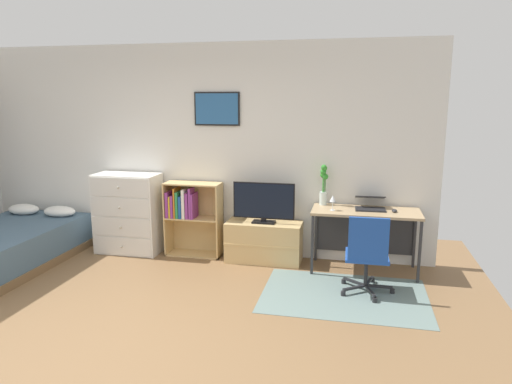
# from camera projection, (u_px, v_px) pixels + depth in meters

# --- Properties ---
(ground_plane) EXTENTS (7.20, 7.20, 0.00)m
(ground_plane) POSITION_uv_depth(u_px,v_px,m) (104.00, 337.00, 3.99)
(ground_plane) COLOR brown
(wall_back_with_posters) EXTENTS (6.12, 0.09, 2.70)m
(wall_back_with_posters) POSITION_uv_depth(u_px,v_px,m) (195.00, 150.00, 6.05)
(wall_back_with_posters) COLOR silver
(wall_back_with_posters) RESTS_ON ground_plane
(area_rug) EXTENTS (1.70, 1.20, 0.01)m
(area_rug) POSITION_uv_depth(u_px,v_px,m) (344.00, 295.00, 4.83)
(area_rug) COLOR slate
(area_rug) RESTS_ON ground_plane
(bed) EXTENTS (1.27, 2.04, 0.59)m
(bed) POSITION_uv_depth(u_px,v_px,m) (4.00, 247.00, 5.68)
(bed) COLOR brown
(bed) RESTS_ON ground_plane
(dresser) EXTENTS (0.84, 0.46, 1.05)m
(dresser) POSITION_uv_depth(u_px,v_px,m) (128.00, 213.00, 6.13)
(dresser) COLOR white
(dresser) RESTS_ON ground_plane
(bookshelf) EXTENTS (0.72, 0.30, 0.96)m
(bookshelf) POSITION_uv_depth(u_px,v_px,m) (189.00, 212.00, 6.01)
(bookshelf) COLOR tan
(bookshelf) RESTS_ON ground_plane
(tv_stand) EXTENTS (0.94, 0.41, 0.50)m
(tv_stand) POSITION_uv_depth(u_px,v_px,m) (264.00, 242.00, 5.82)
(tv_stand) COLOR tan
(tv_stand) RESTS_ON ground_plane
(television) EXTENTS (0.76, 0.16, 0.51)m
(television) POSITION_uv_depth(u_px,v_px,m) (264.00, 203.00, 5.69)
(television) COLOR black
(television) RESTS_ON tv_stand
(desk) EXTENTS (1.24, 0.55, 0.74)m
(desk) POSITION_uv_depth(u_px,v_px,m) (365.00, 220.00, 5.49)
(desk) COLOR tan
(desk) RESTS_ON ground_plane
(office_chair) EXTENTS (0.56, 0.58, 0.86)m
(office_chair) POSITION_uv_depth(u_px,v_px,m) (367.00, 253.00, 4.76)
(office_chair) COLOR #232326
(office_chair) RESTS_ON ground_plane
(laptop) EXTENTS (0.36, 0.39, 0.15)m
(laptop) POSITION_uv_depth(u_px,v_px,m) (370.00, 203.00, 5.47)
(laptop) COLOR black
(laptop) RESTS_ON desk
(computer_mouse) EXTENTS (0.06, 0.10, 0.03)m
(computer_mouse) POSITION_uv_depth(u_px,v_px,m) (394.00, 211.00, 5.31)
(computer_mouse) COLOR #262628
(computer_mouse) RESTS_ON desk
(bamboo_vase) EXTENTS (0.10, 0.10, 0.50)m
(bamboo_vase) POSITION_uv_depth(u_px,v_px,m) (324.00, 183.00, 5.62)
(bamboo_vase) COLOR silver
(bamboo_vase) RESTS_ON desk
(wine_glass) EXTENTS (0.07, 0.07, 0.18)m
(wine_glass) POSITION_uv_depth(u_px,v_px,m) (333.00, 199.00, 5.36)
(wine_glass) COLOR silver
(wine_glass) RESTS_ON desk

